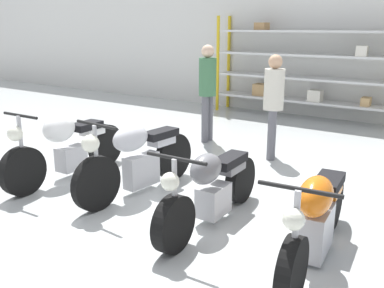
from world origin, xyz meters
name	(u,v)px	position (x,y,z in m)	size (l,w,h in m)	color
ground_plane	(173,207)	(0.00, 0.00, 0.00)	(30.00, 30.00, 0.00)	#B2B7B7
back_wall	(340,40)	(0.00, 6.26, 1.80)	(30.00, 0.08, 3.60)	silver
shelving_rack	(301,68)	(-0.72, 5.89, 1.17)	(4.25, 0.63, 2.35)	gold
motorcycle_white	(67,146)	(-1.85, -0.02, 0.47)	(0.62, 2.14, 1.05)	black
motorcycle_silver	(137,158)	(-0.65, 0.12, 0.48)	(0.68, 2.04, 1.04)	black
motorcycle_grey	(211,188)	(0.60, -0.09, 0.41)	(0.65, 2.01, 0.94)	black
motorcycle_orange	(317,217)	(1.78, -0.17, 0.42)	(0.64, 2.11, 0.95)	black
person_browsing	(208,85)	(-1.34, 2.84, 1.06)	(0.34, 0.34, 1.78)	#595960
person_near_rack	(274,99)	(0.12, 2.51, 0.99)	(0.41, 0.41, 1.68)	#595960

